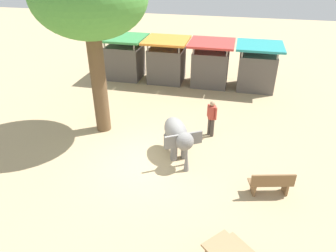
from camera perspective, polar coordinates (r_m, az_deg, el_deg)
name	(u,v)px	position (r m, az deg, el deg)	size (l,w,h in m)	color
ground_plane	(148,160)	(11.87, -3.61, -6.35)	(60.00, 60.00, 0.00)	tan
elephant	(178,135)	(11.62, 1.78, -1.70)	(1.79, 2.00, 1.44)	slate
person_handler	(212,116)	(13.04, 8.05, 1.87)	(0.43, 0.34, 1.62)	#3F3833
wooden_bench	(271,183)	(10.62, 18.45, -9.91)	(1.46, 0.73, 0.88)	brown
market_stall_green	(125,60)	(19.49, -7.90, 12.03)	(2.50, 2.50, 2.52)	#59514C
market_stall_orange	(167,63)	(18.76, -0.27, 11.60)	(2.50, 2.50, 2.52)	#59514C
market_stall_red	(210,66)	(18.37, 7.80, 10.93)	(2.50, 2.50, 2.52)	#59514C
market_stall_teal	(257,69)	(18.34, 16.01, 10.02)	(2.50, 2.50, 2.52)	#59514C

